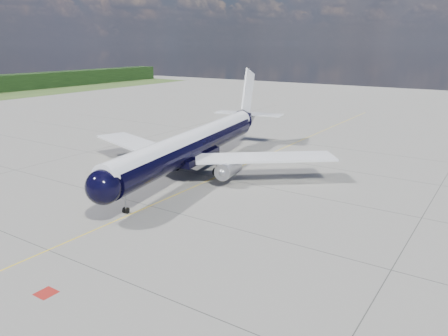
% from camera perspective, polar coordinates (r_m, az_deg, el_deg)
% --- Properties ---
extents(ground, '(320.00, 320.00, 0.00)m').
position_cam_1_polar(ground, '(72.24, 1.17, -0.25)').
color(ground, gray).
rests_on(ground, ground).
extents(taxiway_centerline, '(0.16, 160.00, 0.01)m').
position_cam_1_polar(taxiway_centerline, '(68.25, -1.07, -1.22)').
color(taxiway_centerline, yellow).
rests_on(taxiway_centerline, ground).
extents(red_marking, '(1.60, 1.60, 0.01)m').
position_cam_1_polar(red_marking, '(40.85, -22.22, -14.89)').
color(red_marking, maroon).
rests_on(red_marking, ground).
extents(main_airliner, '(43.28, 53.26, 15.46)m').
position_cam_1_polar(main_airliner, '(69.95, -3.62, 3.24)').
color(main_airliner, black).
rests_on(main_airliner, ground).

